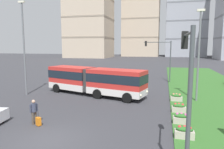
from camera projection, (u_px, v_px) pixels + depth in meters
ground_plane at (48, 140)px, 12.20m from camera, size 260.00×260.00×0.00m
articulated_bus at (94, 80)px, 23.31m from camera, size 12.00×5.74×3.00m
pedestrian_crossing at (34, 110)px, 14.52m from camera, size 0.36×0.52×1.74m
rolling_suitcase at (38, 121)px, 14.31m from camera, size 0.43×0.38×0.97m
flower_planter_0 at (184, 132)px, 12.22m from camera, size 1.10×0.56×0.74m
flower_planter_1 at (181, 118)px, 14.55m from camera, size 1.10×0.56×0.74m
flower_planter_2 at (179, 108)px, 17.07m from camera, size 1.10×0.56×0.74m
flower_planter_3 at (176, 97)px, 20.57m from camera, size 1.10×0.56×0.74m
traffic_light_far_right at (162, 54)px, 31.35m from camera, size 4.04×0.28×6.21m
traffic_light_near_right at (187, 80)px, 7.99m from camera, size 0.28×3.24×6.06m
streetlight_left at (24, 45)px, 22.87m from camera, size 0.70×0.28×10.18m
streetlight_median at (199, 52)px, 20.03m from camera, size 0.70×0.28×8.83m
apartment_tower_west at (89, 10)px, 102.43m from camera, size 20.80×19.30×46.42m
apartment_tower_westcentre at (141, 21)px, 117.28m from camera, size 19.78×18.01×39.45m
apartment_tower_centre at (187, 5)px, 109.54m from camera, size 20.29×14.66×53.95m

